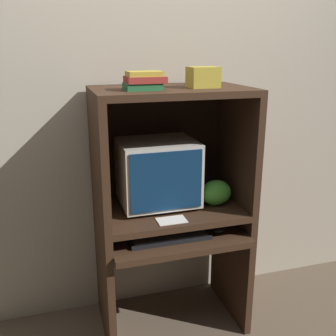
{
  "coord_description": "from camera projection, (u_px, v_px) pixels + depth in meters",
  "views": [
    {
      "loc": [
        -0.63,
        -1.75,
        1.66
      ],
      "look_at": [
        -0.02,
        0.27,
        1.01
      ],
      "focal_mm": 42.0,
      "sensor_mm": 36.0,
      "label": 1
    }
  ],
  "objects": [
    {
      "name": "hutch_upper",
      "position": [
        170.0,
        132.0,
        2.18
      ],
      "size": [
        0.85,
        0.53,
        0.68
      ],
      "color": "#382316",
      "rests_on": "desk_monitor_shelf"
    },
    {
      "name": "storage_box",
      "position": [
        203.0,
        77.0,
        2.07
      ],
      "size": [
        0.15,
        0.13,
        0.11
      ],
      "color": "gold",
      "rests_on": "hutch_upper"
    },
    {
      "name": "book_stack",
      "position": [
        144.0,
        81.0,
        1.95
      ],
      "size": [
        0.2,
        0.15,
        0.09
      ],
      "color": "#236638",
      "rests_on": "hutch_upper"
    },
    {
      "name": "crt_monitor",
      "position": [
        158.0,
        172.0,
        2.26
      ],
      "size": [
        0.43,
        0.37,
        0.38
      ],
      "color": "beige",
      "rests_on": "desk_monitor_shelf"
    },
    {
      "name": "desk_base",
      "position": [
        173.0,
        267.0,
        2.36
      ],
      "size": [
        0.85,
        0.59,
        0.65
      ],
      "color": "#382316",
      "rests_on": "ground_plane"
    },
    {
      "name": "mouse",
      "position": [
        218.0,
        230.0,
        2.23
      ],
      "size": [
        0.07,
        0.05,
        0.03
      ],
      "color": "black",
      "rests_on": "desk_base"
    },
    {
      "name": "keyboard",
      "position": [
        169.0,
        237.0,
        2.16
      ],
      "size": [
        0.45,
        0.15,
        0.03
      ],
      "color": "black",
      "rests_on": "desk_base"
    },
    {
      "name": "desk_monitor_shelf",
      "position": [
        171.0,
        211.0,
        2.29
      ],
      "size": [
        0.85,
        0.53,
        0.12
      ],
      "color": "#382316",
      "rests_on": "desk_base"
    },
    {
      "name": "paper_card",
      "position": [
        172.0,
        220.0,
        2.1
      ],
      "size": [
        0.16,
        0.1,
        0.0
      ],
      "color": "white",
      "rests_on": "desk_monitor_shelf"
    },
    {
      "name": "snack_bag",
      "position": [
        216.0,
        193.0,
        2.3
      ],
      "size": [
        0.18,
        0.14,
        0.15
      ],
      "color": "green",
      "rests_on": "desk_monitor_shelf"
    },
    {
      "name": "wall_back",
      "position": [
        156.0,
        109.0,
        2.43
      ],
      "size": [
        6.0,
        0.06,
        2.6
      ],
      "color": "#B2A893",
      "rests_on": "ground_plane"
    }
  ]
}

